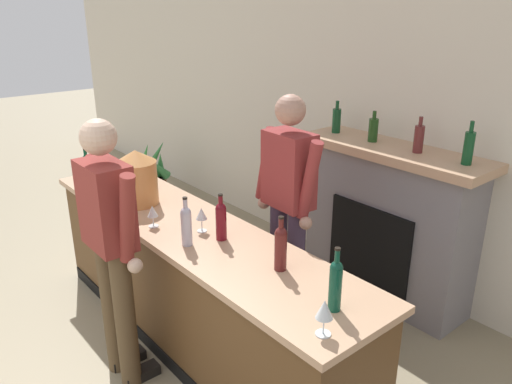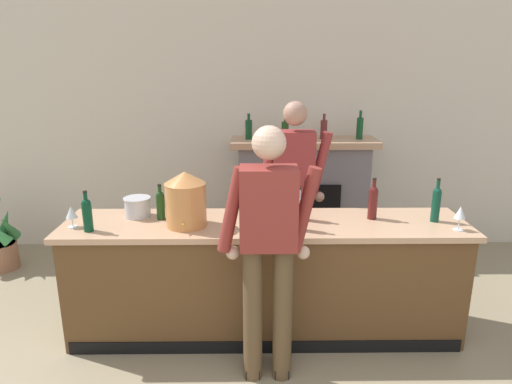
# 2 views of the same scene
# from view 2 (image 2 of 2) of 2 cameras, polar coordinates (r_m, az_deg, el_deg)

# --- Properties ---
(wall_back_panel) EXTENTS (12.00, 0.07, 2.75)m
(wall_back_panel) POSITION_cam_2_polar(r_m,az_deg,el_deg) (5.19, 1.40, 7.88)
(wall_back_panel) COLOR beige
(wall_back_panel) RESTS_ON ground_plane
(bar_counter) EXTENTS (3.07, 0.67, 0.94)m
(bar_counter) POSITION_cam_2_polar(r_m,az_deg,el_deg) (3.66, 1.12, -10.66)
(bar_counter) COLOR brown
(bar_counter) RESTS_ON ground_plane
(fireplace_stone) EXTENTS (1.56, 0.52, 1.61)m
(fireplace_stone) POSITION_cam_2_polar(r_m,az_deg,el_deg) (5.12, 5.78, -0.48)
(fireplace_stone) COLOR gray
(fireplace_stone) RESTS_ON ground_plane
(person_customer) EXTENTS (0.66, 0.30, 1.75)m
(person_customer) POSITION_cam_2_polar(r_m,az_deg,el_deg) (2.94, 1.53, -6.88)
(person_customer) COLOR brown
(person_customer) RESTS_ON ground_plane
(person_bartender) EXTENTS (0.66, 0.31, 1.79)m
(person_bartender) POSITION_cam_2_polar(r_m,az_deg,el_deg) (4.10, 4.70, 0.11)
(person_bartender) COLOR #41324B
(person_bartender) RESTS_ON ground_plane
(copper_dispenser) EXTENTS (0.30, 0.34, 0.41)m
(copper_dispenser) POSITION_cam_2_polar(r_m,az_deg,el_deg) (3.38, -8.78, -0.84)
(copper_dispenser) COLOR #C88246
(copper_dispenser) RESTS_ON bar_counter
(ice_bucket_steel) EXTENTS (0.21, 0.21, 0.15)m
(ice_bucket_steel) POSITION_cam_2_polar(r_m,az_deg,el_deg) (3.70, -14.59, -1.82)
(ice_bucket_steel) COLOR silver
(ice_bucket_steel) RESTS_ON bar_counter
(wine_bottle_chardonnay_pale) EXTENTS (0.07, 0.07, 0.32)m
(wine_bottle_chardonnay_pale) POSITION_cam_2_polar(r_m,az_deg,el_deg) (3.29, 5.35, -2.43)
(wine_bottle_chardonnay_pale) COLOR #B1ACBE
(wine_bottle_chardonnay_pale) RESTS_ON bar_counter
(wine_bottle_merlot_tall) EXTENTS (0.07, 0.07, 0.32)m
(wine_bottle_merlot_tall) POSITION_cam_2_polar(r_m,az_deg,el_deg) (3.62, 14.42, -1.08)
(wine_bottle_merlot_tall) COLOR #531918
(wine_bottle_merlot_tall) RESTS_ON bar_counter
(wine_bottle_riesling_slim) EXTENTS (0.06, 0.06, 0.28)m
(wine_bottle_riesling_slim) POSITION_cam_2_polar(r_m,az_deg,el_deg) (3.58, -11.86, -1.45)
(wine_bottle_riesling_slim) COLOR #183A15
(wine_bottle_riesling_slim) RESTS_ON bar_counter
(wine_bottle_burgundy_dark) EXTENTS (0.07, 0.07, 0.31)m
(wine_bottle_burgundy_dark) POSITION_cam_2_polar(r_m,az_deg,el_deg) (3.50, 6.19, -1.37)
(wine_bottle_burgundy_dark) COLOR #600D17
(wine_bottle_burgundy_dark) RESTS_ON bar_counter
(wine_bottle_port_short) EXTENTS (0.07, 0.07, 0.30)m
(wine_bottle_port_short) POSITION_cam_2_polar(r_m,az_deg,el_deg) (3.47, -20.35, -2.53)
(wine_bottle_port_short) COLOR #083A22
(wine_bottle_port_short) RESTS_ON bar_counter
(wine_bottle_rose_blush) EXTENTS (0.06, 0.06, 0.34)m
(wine_bottle_rose_blush) POSITION_cam_2_polar(r_m,az_deg,el_deg) (3.71, 21.60, -1.27)
(wine_bottle_rose_blush) COLOR #0D402E
(wine_bottle_rose_blush) RESTS_ON bar_counter
(wine_glass_front_left) EXTENTS (0.07, 0.07, 0.15)m
(wine_glass_front_left) POSITION_cam_2_polar(r_m,az_deg,el_deg) (3.26, -1.26, -3.21)
(wine_glass_front_left) COLOR silver
(wine_glass_front_left) RESTS_ON bar_counter
(wine_glass_mid_counter) EXTENTS (0.07, 0.07, 0.17)m
(wine_glass_mid_counter) POSITION_cam_2_polar(r_m,az_deg,el_deg) (3.46, 3.30, -1.82)
(wine_glass_mid_counter) COLOR silver
(wine_glass_mid_counter) RESTS_ON bar_counter
(wine_glass_front_right) EXTENTS (0.08, 0.08, 0.18)m
(wine_glass_front_right) POSITION_cam_2_polar(r_m,az_deg,el_deg) (3.59, 24.16, -2.45)
(wine_glass_front_right) COLOR silver
(wine_glass_front_right) RESTS_ON bar_counter
(wine_glass_back_row) EXTENTS (0.08, 0.08, 0.16)m
(wine_glass_back_row) POSITION_cam_2_polar(r_m,az_deg,el_deg) (3.60, -22.08, -2.44)
(wine_glass_back_row) COLOR silver
(wine_glass_back_row) RESTS_ON bar_counter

